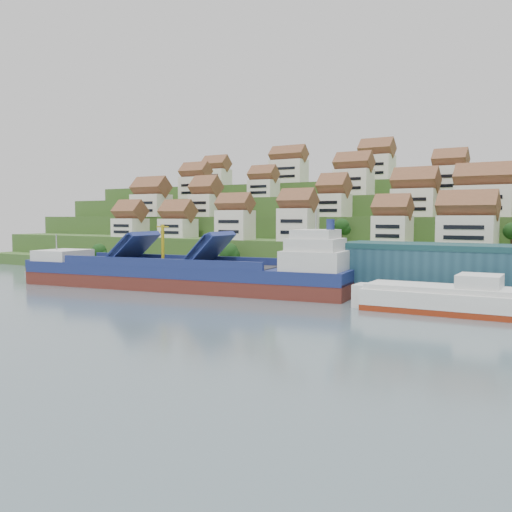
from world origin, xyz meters
The scene contains 11 objects.
ground centered at (0.00, 0.00, 0.00)m, with size 300.00×300.00×0.00m, color slate.
quay centered at (20.00, 15.00, 1.10)m, with size 180.00×14.00×2.20m, color gray.
pebble_beach centered at (-58.00, 12.00, 0.50)m, with size 45.00×20.00×1.00m, color gray.
hillside centered at (0.00, 103.55, 10.66)m, with size 260.00×128.00×31.00m.
hillside_village centered at (0.33, 59.06, 23.87)m, with size 156.03×62.31×29.06m.
hillside_trees centered at (-7.29, 45.55, 16.64)m, with size 133.06×62.28×29.85m.
warehouse centered at (52.00, 17.00, 7.20)m, with size 60.00×15.00×10.00m, color #204658.
flagpole centered at (18.11, 10.00, 6.88)m, with size 1.28×0.16×8.00m.
beach_huts centered at (-60.00, 10.75, 2.10)m, with size 14.40×3.70×2.20m.
cargo_ship centered at (-13.30, -0.40, 3.61)m, with size 87.88×26.04×19.37m.
second_ship centered at (48.57, -0.21, 2.48)m, with size 28.85×12.00×8.22m.
Camera 1 is at (75.74, -109.40, 18.21)m, focal length 40.00 mm.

